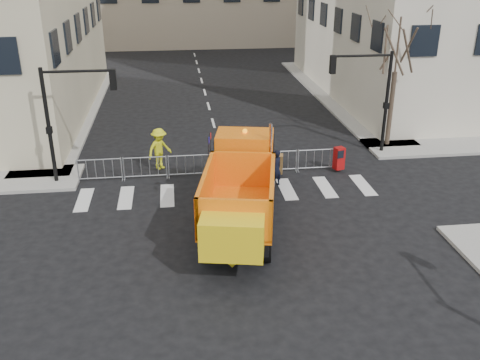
{
  "coord_description": "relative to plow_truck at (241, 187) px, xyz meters",
  "views": [
    {
      "loc": [
        -2.41,
        -16.22,
        10.01
      ],
      "look_at": [
        -0.02,
        2.5,
        1.87
      ],
      "focal_mm": 40.0,
      "sensor_mm": 36.0,
      "label": 1
    }
  ],
  "objects": [
    {
      "name": "cop_c",
      "position": [
        -0.24,
        4.74,
        -0.78
      ],
      "size": [
        1.17,
        0.89,
        1.84
      ],
      "primitive_type": "imported",
      "rotation": [
        0.0,
        0.0,
        3.6
      ],
      "color": "black",
      "rests_on": "ground"
    },
    {
      "name": "traffic_light_left",
      "position": [
        -7.98,
        5.31,
        1.0
      ],
      "size": [
        0.18,
        0.18,
        5.4
      ],
      "primitive_type": "cylinder",
      "color": "black",
      "rests_on": "ground"
    },
    {
      "name": "traffic_light_right",
      "position": [
        8.52,
        7.31,
        1.0
      ],
      "size": [
        0.18,
        0.18,
        5.4
      ],
      "primitive_type": "cylinder",
      "color": "black",
      "rests_on": "ground"
    },
    {
      "name": "plow_truck",
      "position": [
        0.0,
        0.0,
        0.0
      ],
      "size": [
        4.59,
        10.19,
        3.83
      ],
      "rotation": [
        0.0,
        0.0,
        1.37
      ],
      "color": "black",
      "rests_on": "ground"
    },
    {
      "name": "newspaper_box",
      "position": [
        5.46,
        5.05,
        -1.0
      ],
      "size": [
        0.55,
        0.51,
        1.1
      ],
      "primitive_type": "cube",
      "rotation": [
        0.0,
        0.0,
        0.29
      ],
      "color": "#9A0B0C",
      "rests_on": "sidewalk_back"
    },
    {
      "name": "cop_a",
      "position": [
        2.08,
        3.75,
        -0.83
      ],
      "size": [
        0.76,
        0.7,
        1.75
      ],
      "primitive_type": "imported",
      "rotation": [
        0.0,
        0.0,
        3.72
      ],
      "color": "black",
      "rests_on": "ground"
    },
    {
      "name": "street_tree",
      "position": [
        9.22,
        8.31,
        2.05
      ],
      "size": [
        3.0,
        3.0,
        7.5
      ],
      "primitive_type": null,
      "color": "#382B21",
      "rests_on": "ground"
    },
    {
      "name": "sidewalk_back",
      "position": [
        0.02,
        6.31,
        -1.63
      ],
      "size": [
        64.0,
        5.0,
        0.15
      ],
      "primitive_type": "cube",
      "color": "gray",
      "rests_on": "ground"
    },
    {
      "name": "cop_b",
      "position": [
        1.81,
        4.7,
        -0.71
      ],
      "size": [
        1.11,
        0.95,
        1.99
      ],
      "primitive_type": "imported",
      "rotation": [
        0.0,
        0.0,
        2.91
      ],
      "color": "black",
      "rests_on": "ground"
    },
    {
      "name": "ground",
      "position": [
        0.02,
        -2.19,
        -1.7
      ],
      "size": [
        120.0,
        120.0,
        0.0
      ],
      "primitive_type": "plane",
      "color": "black",
      "rests_on": "ground"
    },
    {
      "name": "worker",
      "position": [
        -3.18,
        6.2,
        -0.53
      ],
      "size": [
        1.51,
        1.41,
        2.04
      ],
      "primitive_type": "imported",
      "rotation": [
        0.0,
        0.0,
        0.67
      ],
      "color": "yellow",
      "rests_on": "sidewalk_back"
    },
    {
      "name": "crowd_barriers",
      "position": [
        -0.73,
        5.41,
        -1.15
      ],
      "size": [
        12.6,
        0.6,
        1.1
      ],
      "primitive_type": null,
      "color": "#9EA0A5",
      "rests_on": "ground"
    }
  ]
}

